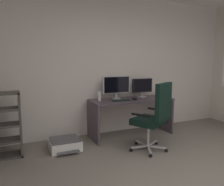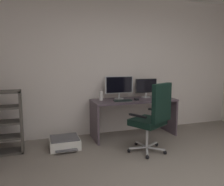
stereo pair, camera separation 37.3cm
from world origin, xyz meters
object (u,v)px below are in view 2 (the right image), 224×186
(monitor_main, at_px, (119,86))
(printer, at_px, (65,143))
(keyboard, at_px, (123,100))
(computer_mouse, at_px, (136,99))
(desk, at_px, (134,109))
(desktop_speaker, at_px, (101,96))
(monitor_secondary, at_px, (146,87))
(office_chair, at_px, (153,116))

(monitor_main, xyz_separation_m, printer, (-1.11, -0.35, -0.90))
(keyboard, bearing_deg, computer_mouse, 4.55)
(keyboard, bearing_deg, printer, -170.52)
(desk, distance_m, printer, 1.46)
(printer, bearing_deg, computer_mouse, 4.47)
(desktop_speaker, xyz_separation_m, printer, (-0.73, -0.30, -0.72))
(monitor_secondary, xyz_separation_m, office_chair, (-0.39, -1.02, -0.33))
(monitor_secondary, distance_m, printer, 1.94)
(keyboard, bearing_deg, monitor_main, 89.77)
(monitor_main, height_order, computer_mouse, monitor_main)
(desk, relative_size, monitor_main, 2.88)
(keyboard, relative_size, printer, 0.65)
(monitor_main, distance_m, keyboard, 0.35)
(desk, height_order, computer_mouse, computer_mouse)
(desktop_speaker, xyz_separation_m, office_chair, (0.58, -0.98, -0.20))
(printer, bearing_deg, desktop_speaker, 22.36)
(monitor_secondary, relative_size, office_chair, 0.40)
(desk, height_order, desktop_speaker, desktop_speaker)
(office_chair, bearing_deg, monitor_main, 100.81)
(desktop_speaker, bearing_deg, printer, -157.64)
(monitor_main, bearing_deg, printer, -162.59)
(monitor_secondary, bearing_deg, office_chair, -110.97)
(desktop_speaker, bearing_deg, office_chair, -59.45)
(monitor_main, xyz_separation_m, desktop_speaker, (-0.38, -0.05, -0.18))
(keyboard, distance_m, desktop_speaker, 0.42)
(monitor_secondary, bearing_deg, desk, -157.35)
(monitor_main, height_order, office_chair, monitor_main)
(monitor_secondary, relative_size, keyboard, 1.33)
(computer_mouse, distance_m, printer, 1.53)
(computer_mouse, bearing_deg, monitor_secondary, 36.66)
(monitor_secondary, height_order, keyboard, monitor_secondary)
(desk, bearing_deg, printer, -171.24)
(desktop_speaker, bearing_deg, computer_mouse, -16.77)
(desktop_speaker, relative_size, office_chair, 0.15)
(desk, bearing_deg, desktop_speaker, 171.85)
(desk, relative_size, printer, 3.12)
(computer_mouse, bearing_deg, desktop_speaker, 163.08)
(computer_mouse, bearing_deg, monitor_main, 137.38)
(office_chair, relative_size, printer, 2.18)
(keyboard, height_order, computer_mouse, computer_mouse)
(desk, distance_m, office_chair, 0.89)
(monitor_main, bearing_deg, desk, -28.52)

